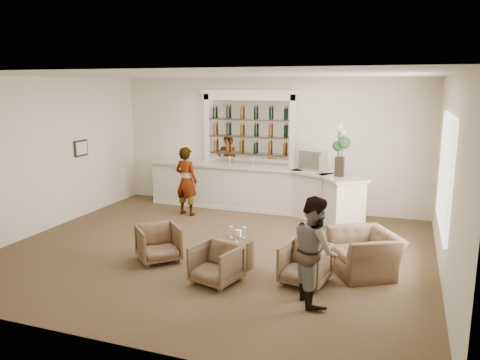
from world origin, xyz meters
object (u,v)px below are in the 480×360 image
Objects in this scene: armchair_right at (305,264)px; espresso_machine at (313,160)px; sommelier at (186,181)px; bar_counter at (256,189)px; armchair_left at (158,243)px; cocktail_table at (237,253)px; armchair_center at (216,264)px; flower_vase at (340,147)px; guest at (315,250)px; armchair_far at (364,253)px.

espresso_machine reaches higher than armchair_right.
armchair_right is at bearing 151.22° from sommelier.
bar_counter is 3.90m from armchair_left.
cocktail_table is 0.85× the size of armchair_center.
bar_counter reaches higher than armchair_right.
espresso_machine reaches higher than bar_counter.
bar_counter is at bearing 164.89° from flower_vase.
guest is at bearing 9.64° from armchair_center.
flower_vase is (2.12, -0.57, 1.21)m from bar_counter.
armchair_left is 1.01× the size of armchair_right.
bar_counter is 8.17× the size of armchair_center.
espresso_machine reaches higher than guest.
sommelier is (-2.31, 2.72, 0.59)m from cocktail_table.
bar_counter is 5.03× the size of flower_vase.
bar_counter is at bearing -165.31° from espresso_machine.
guest reaches higher than armchair_far.
espresso_machine is at bearing 174.58° from armchair_far.
guest reaches higher than armchair_center.
bar_counter is 3.41× the size of sommelier.
armchair_far is (0.85, 0.75, 0.03)m from armchair_right.
bar_counter is at bearing 114.06° from armchair_center.
flower_vase is at bearing 98.98° from armchair_right.
flower_vase reaches higher than sommelier.
espresso_machine is (1.43, -0.03, 0.81)m from bar_counter.
armchair_left is 1.33× the size of espresso_machine.
armchair_right is 1.32× the size of espresso_machine.
guest is 0.79m from armchair_right.
flower_vase is (0.02, 3.37, 1.46)m from armchair_right.
guest is at bearing -57.72° from armchair_left.
armchair_right reaches higher than cocktail_table.
cocktail_table is 1.85m from guest.
armchair_right is (1.27, -0.31, 0.08)m from cocktail_table.
sommelier is 3.12m from armchair_left.
armchair_center is at bearing -80.24° from bar_counter.
armchair_left is at bearing -101.91° from espresso_machine.
sommelier is 3.74m from flower_vase.
flower_vase reaches higher than armchair_left.
sommelier is 5.27m from guest.
armchair_right is at bearing -79.50° from armchair_far.
armchair_left is at bearing 47.96° from guest.
armchair_left reaches higher than armchair_right.
bar_counter is 9.56× the size of cocktail_table.
armchair_far is at bearing -53.27° from guest.
guest is at bearing 148.17° from sommelier.
armchair_far is (2.12, 0.44, 0.11)m from cocktail_table.
guest is 2.27× the size of armchair_center.
sommelier is at bearing -148.65° from bar_counter.
armchair_right is at bearing -46.81° from armchair_left.
armchair_left is (-1.43, -0.23, 0.08)m from cocktail_table.
cocktail_table is at bearing 30.33° from guest.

